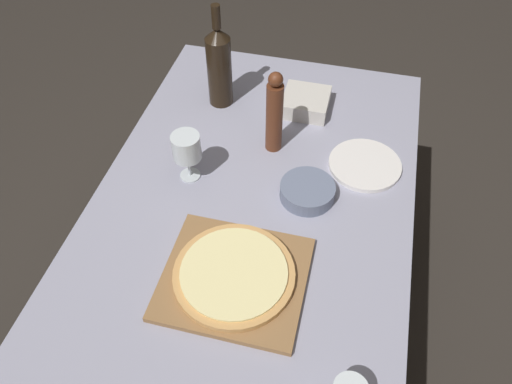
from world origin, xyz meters
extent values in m
plane|color=#2D2823|center=(0.00, 0.00, 0.00)|extent=(12.00, 12.00, 0.00)
cube|color=#9393A8|center=(0.00, 0.00, 0.72)|extent=(0.91, 1.55, 0.03)
cylinder|color=brown|center=(-0.39, 0.72, 0.35)|extent=(0.06, 0.06, 0.70)
cylinder|color=brown|center=(0.39, 0.72, 0.35)|extent=(0.06, 0.06, 0.70)
cube|color=olive|center=(0.02, -0.21, 0.74)|extent=(0.36, 0.32, 0.02)
cylinder|color=tan|center=(0.02, -0.21, 0.76)|extent=(0.30, 0.30, 0.02)
cylinder|color=beige|center=(0.02, -0.21, 0.77)|extent=(0.27, 0.27, 0.01)
cylinder|color=black|center=(-0.22, 0.47, 0.85)|extent=(0.08, 0.08, 0.24)
cone|color=black|center=(-0.22, 0.47, 0.99)|extent=(0.08, 0.08, 0.04)
cylinder|color=black|center=(-0.22, 0.47, 1.05)|extent=(0.03, 0.03, 0.08)
cylinder|color=#5B2D19|center=(0.01, 0.29, 0.85)|extent=(0.05, 0.05, 0.24)
sphere|color=#5B2D19|center=(0.01, 0.29, 0.99)|extent=(0.04, 0.04, 0.04)
cylinder|color=silver|center=(-0.20, 0.10, 0.73)|extent=(0.06, 0.06, 0.00)
cylinder|color=silver|center=(-0.20, 0.10, 0.77)|extent=(0.01, 0.01, 0.07)
cylinder|color=silver|center=(-0.20, 0.10, 0.85)|extent=(0.08, 0.08, 0.08)
cylinder|color=slate|center=(0.15, 0.11, 0.75)|extent=(0.16, 0.16, 0.04)
cylinder|color=white|center=(0.30, 0.27, 0.74)|extent=(0.22, 0.22, 0.01)
cube|color=beige|center=(0.07, 0.50, 0.76)|extent=(0.15, 0.15, 0.06)
camera|label=1|loc=(0.23, -0.84, 1.82)|focal=35.00mm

